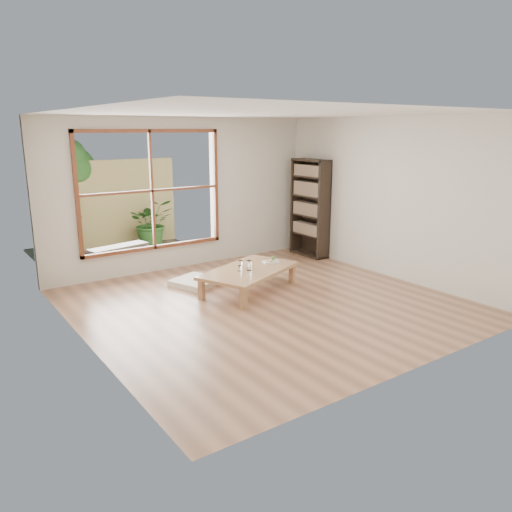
{
  "coord_description": "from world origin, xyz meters",
  "views": [
    {
      "loc": [
        -3.95,
        -5.4,
        2.4
      ],
      "look_at": [
        0.2,
        0.53,
        0.55
      ],
      "focal_mm": 35.0,
      "sensor_mm": 36.0,
      "label": 1
    }
  ],
  "objects_px": {
    "low_table": "(249,272)",
    "food_tray": "(271,261)",
    "bookshelf": "(310,208)",
    "garden_bench": "(118,249)"
  },
  "relations": [
    {
      "from": "food_tray",
      "to": "garden_bench",
      "type": "bearing_deg",
      "value": 142.0
    },
    {
      "from": "low_table",
      "to": "bookshelf",
      "type": "bearing_deg",
      "value": 4.81
    },
    {
      "from": "low_table",
      "to": "food_tray",
      "type": "bearing_deg",
      "value": -8.58
    },
    {
      "from": "bookshelf",
      "to": "food_tray",
      "type": "relative_size",
      "value": 6.22
    },
    {
      "from": "bookshelf",
      "to": "low_table",
      "type": "bearing_deg",
      "value": -152.25
    },
    {
      "from": "garden_bench",
      "to": "food_tray",
      "type": "bearing_deg",
      "value": -67.14
    },
    {
      "from": "garden_bench",
      "to": "low_table",
      "type": "bearing_deg",
      "value": -77.71
    },
    {
      "from": "food_tray",
      "to": "garden_bench",
      "type": "height_order",
      "value": "food_tray"
    },
    {
      "from": "garden_bench",
      "to": "bookshelf",
      "type": "bearing_deg",
      "value": -33.95
    },
    {
      "from": "bookshelf",
      "to": "garden_bench",
      "type": "height_order",
      "value": "bookshelf"
    }
  ]
}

